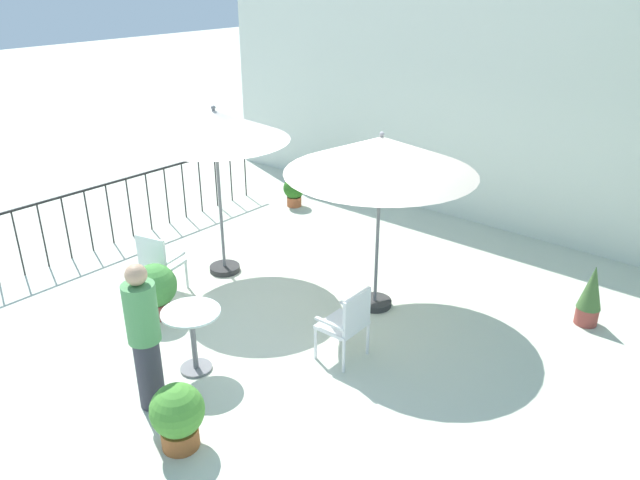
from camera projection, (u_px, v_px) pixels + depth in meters
The scene contains 13 objects.
ground_plane at pixel (311, 316), 7.85m from camera, with size 60.00×60.00×0.00m, color beige.
villa_facade at pixel (486, 99), 10.01m from camera, with size 11.37×0.30×4.20m, color silver.
terrace_railing at pixel (128, 198), 9.88m from camera, with size 0.03×5.50×1.01m.
patio_umbrella_0 at pixel (381, 156), 7.26m from camera, with size 2.34×2.34×2.34m.
patio_umbrella_1 at pixel (215, 127), 8.13m from camera, with size 2.02×2.02×2.43m.
cafe_table_0 at pixel (192, 330), 6.61m from camera, with size 0.64×0.64×0.75m.
patio_chair_0 at pixel (158, 260), 8.20m from camera, with size 0.57×0.53×0.88m.
patio_chair_1 at pixel (348, 321), 6.80m from camera, with size 0.45×0.50×0.88m.
potted_plant_0 at pixel (178, 415), 5.60m from camera, with size 0.51×0.51×0.67m.
potted_plant_1 at pixel (155, 288), 7.69m from camera, with size 0.56×0.56×0.72m.
potted_plant_2 at pixel (591, 295), 7.53m from camera, with size 0.29×0.29×0.80m.
potted_plant_3 at pixel (294, 191), 11.31m from camera, with size 0.40×0.40×0.55m.
standing_person at pixel (144, 336), 5.95m from camera, with size 0.41×0.41×1.60m.
Camera 1 is at (4.46, -5.07, 4.13)m, focal length 34.37 mm.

